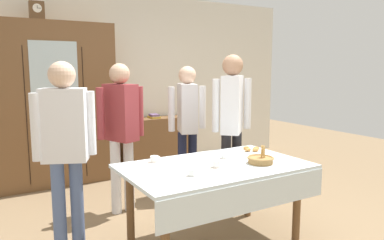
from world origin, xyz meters
name	(u,v)px	position (x,y,z in m)	size (l,w,h in m)	color
ground_plane	(203,235)	(0.00, 0.00, 0.00)	(12.00, 12.00, 0.00)	#846B4C
back_wall	(111,83)	(0.00, 2.65, 1.35)	(6.40, 0.10, 2.70)	silver
dining_table	(217,177)	(0.00, -0.23, 0.64)	(1.62, 0.98, 0.74)	brown
wall_cabinet	(53,105)	(-0.90, 2.35, 1.09)	(1.63, 0.46, 2.18)	brown
mantel_clock	(37,11)	(-1.03, 2.35, 2.30)	(0.18, 0.11, 0.24)	brown
bookshelf_low	(154,143)	(0.60, 2.41, 0.40)	(1.08, 0.35, 0.80)	brown
book_stack	(154,116)	(0.60, 2.41, 0.83)	(0.16, 0.22, 0.06)	#B29333
tea_cup_far_left	(154,160)	(-0.43, 0.13, 0.77)	(0.13, 0.13, 0.06)	white
tea_cup_center	(193,173)	(-0.35, -0.41, 0.77)	(0.13, 0.13, 0.06)	white
tea_cup_back_edge	(225,156)	(0.21, -0.07, 0.76)	(0.13, 0.13, 0.06)	white
tea_cup_near_left	(217,165)	(-0.05, -0.30, 0.76)	(0.13, 0.13, 0.06)	white
bread_basket	(261,160)	(0.38, -0.37, 0.77)	(0.24, 0.24, 0.16)	#9E7542
pastry_plate	(251,150)	(0.60, 0.03, 0.75)	(0.28, 0.28, 0.05)	white
spoon_far_right	(273,158)	(0.60, -0.28, 0.74)	(0.12, 0.02, 0.01)	silver
spoon_back_edge	(236,173)	(-0.01, -0.52, 0.74)	(0.12, 0.02, 0.01)	silver
person_behind_table_right	(187,118)	(0.45, 1.09, 0.97)	(0.52, 0.41, 1.61)	#191E38
person_by_cabinet	(232,115)	(0.69, 0.48, 1.06)	(0.52, 0.40, 1.73)	#232328
person_beside_shelf	(65,139)	(-1.17, 0.31, 1.00)	(0.52, 0.33, 1.64)	slate
person_near_right_end	(121,123)	(-0.45, 0.94, 0.99)	(0.52, 0.41, 1.63)	silver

